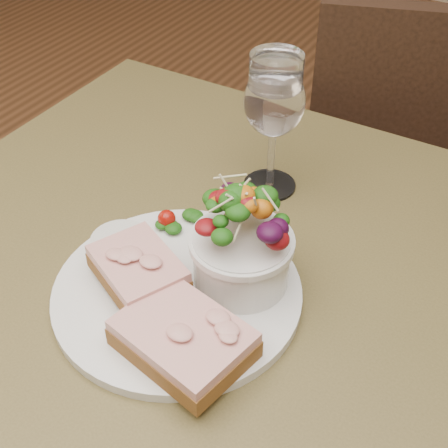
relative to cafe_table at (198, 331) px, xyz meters
The scene contains 9 objects.
cafe_table is the anchor object (origin of this frame).
chair_far 0.79m from the cafe_table, 83.81° to the left, with size 0.53×0.53×0.90m.
dinner_plate 0.11m from the cafe_table, 87.97° to the right, with size 0.27×0.27×0.01m, color silver.
sandwich_front 0.18m from the cafe_table, 62.95° to the right, with size 0.14×0.12×0.03m.
sandwich_back 0.15m from the cafe_table, 124.50° to the right, with size 0.12×0.11×0.03m.
ramekin 0.16m from the cafe_table, 154.65° to the right, with size 0.06×0.06×0.04m.
salad_bowl 0.18m from the cafe_table, ahead, with size 0.10×0.10×0.13m.
garnish 0.14m from the cafe_table, 139.89° to the left, with size 0.05×0.04×0.02m.
wine_glass 0.29m from the cafe_table, 90.95° to the left, with size 0.08×0.08×0.18m.
Camera 1 is at (0.28, -0.42, 1.26)m, focal length 50.00 mm.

